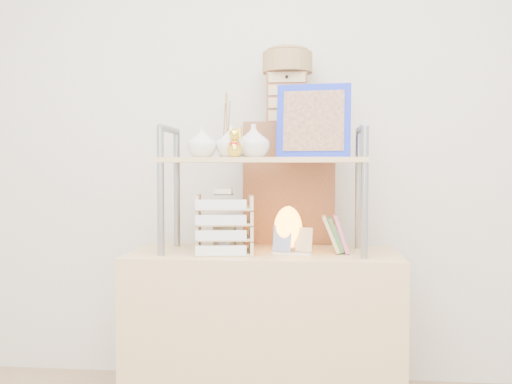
# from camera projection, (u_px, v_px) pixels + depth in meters

# --- Properties ---
(desk) EXTENTS (1.20, 0.50, 0.75)m
(desk) POSITION_uv_depth(u_px,v_px,m) (264.00, 334.00, 2.57)
(desk) COLOR tan
(desk) RESTS_ON ground
(cabinet) EXTENTS (0.48, 0.29, 1.35)m
(cabinet) POSITION_uv_depth(u_px,v_px,m) (287.00, 256.00, 2.91)
(cabinet) COLOR brown
(cabinet) RESTS_ON ground
(hutch) EXTENTS (0.90, 0.34, 0.76)m
(hutch) POSITION_uv_depth(u_px,v_px,m) (259.00, 153.00, 2.55)
(hutch) COLOR gray
(hutch) RESTS_ON desk
(letter_tray) EXTENTS (0.26, 0.25, 0.29)m
(letter_tray) POSITION_uv_depth(u_px,v_px,m) (224.00, 228.00, 2.49)
(letter_tray) COLOR tan
(letter_tray) RESTS_ON desk
(salt_lamp) EXTENTS (0.13, 0.13, 0.21)m
(salt_lamp) POSITION_uv_depth(u_px,v_px,m) (288.00, 229.00, 2.54)
(salt_lamp) COLOR brown
(salt_lamp) RESTS_ON desk
(desk_clock) EXTENTS (0.10, 0.06, 0.13)m
(desk_clock) POSITION_uv_depth(u_px,v_px,m) (225.00, 240.00, 2.47)
(desk_clock) COLOR tan
(desk_clock) RESTS_ON desk
(postcard_stand) EXTENTS (0.18, 0.10, 0.12)m
(postcard_stand) POSITION_uv_depth(u_px,v_px,m) (292.00, 246.00, 2.49)
(postcard_stand) COLOR white
(postcard_stand) RESTS_ON desk
(drawer_chest) EXTENTS (0.20, 0.16, 0.25)m
(drawer_chest) POSITION_uv_depth(u_px,v_px,m) (287.00, 98.00, 2.86)
(drawer_chest) COLOR brown
(drawer_chest) RESTS_ON cabinet
(woven_basket) EXTENTS (0.25, 0.25, 0.10)m
(woven_basket) POSITION_uv_depth(u_px,v_px,m) (287.00, 63.00, 2.85)
(woven_basket) COLOR olive
(woven_basket) RESTS_ON drawer_chest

